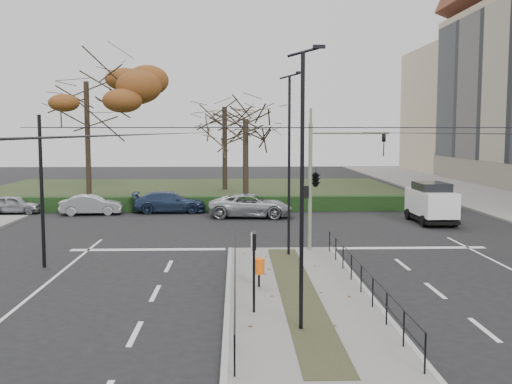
% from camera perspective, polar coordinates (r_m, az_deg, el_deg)
% --- Properties ---
extents(ground, '(140.00, 140.00, 0.00)m').
position_cam_1_polar(ground, '(22.26, 3.34, -8.13)').
color(ground, black).
rests_on(ground, ground).
extents(median_island, '(4.40, 15.00, 0.14)m').
position_cam_1_polar(median_island, '(19.83, 4.01, -9.66)').
color(median_island, slate).
rests_on(median_island, ground).
extents(sidewalk_east, '(8.00, 90.00, 0.14)m').
position_cam_1_polar(sidewalk_east, '(48.18, 22.62, -0.95)').
color(sidewalk_east, slate).
rests_on(sidewalk_east, ground).
extents(park, '(38.00, 26.00, 0.10)m').
position_cam_1_polar(park, '(53.92, -6.17, 0.11)').
color(park, '#263118').
rests_on(park, ground).
extents(hedge, '(38.00, 1.00, 1.00)m').
position_cam_1_polar(hedge, '(40.60, -7.56, -1.12)').
color(hedge, black).
rests_on(hedge, ground).
extents(median_railing, '(4.14, 13.24, 0.92)m').
position_cam_1_polar(median_railing, '(19.52, 4.06, -7.18)').
color(median_railing, black).
rests_on(median_railing, median_island).
extents(catenary, '(20.00, 34.00, 6.00)m').
position_cam_1_polar(catenary, '(23.30, 3.02, 1.03)').
color(catenary, black).
rests_on(catenary, ground).
extents(traffic_light, '(3.79, 2.15, 5.57)m').
position_cam_1_polar(traffic_light, '(26.33, 5.89, 1.47)').
color(traffic_light, gray).
rests_on(traffic_light, median_island).
extents(litter_bin, '(0.38, 0.38, 0.97)m').
position_cam_1_polar(litter_bin, '(20.22, 0.29, -7.11)').
color(litter_bin, black).
rests_on(litter_bin, median_island).
extents(info_panel, '(0.13, 0.61, 2.34)m').
position_cam_1_polar(info_panel, '(17.21, -0.22, -5.51)').
color(info_panel, black).
rests_on(info_panel, median_island).
extents(streetlamp_median_near, '(0.62, 0.13, 7.39)m').
position_cam_1_polar(streetlamp_median_near, '(15.50, 4.46, 0.39)').
color(streetlamp_median_near, black).
rests_on(streetlamp_median_near, median_island).
extents(streetlamp_median_far, '(0.64, 0.13, 7.68)m').
position_cam_1_polar(streetlamp_median_far, '(25.07, 3.21, 2.79)').
color(streetlamp_median_far, black).
rests_on(streetlamp_median_far, median_island).
extents(parked_car_first, '(3.57, 1.49, 1.21)m').
position_cam_1_polar(parked_car_first, '(42.20, -22.03, -1.10)').
color(parked_car_first, '#9A9CA1').
rests_on(parked_car_first, ground).
extents(parked_car_second, '(4.00, 1.72, 1.28)m').
position_cam_1_polar(parked_car_second, '(39.99, -15.42, -1.19)').
color(parked_car_second, '#9A9CA1').
rests_on(parked_car_second, ground).
extents(parked_car_third, '(4.88, 2.14, 1.40)m').
position_cam_1_polar(parked_car_third, '(40.03, -8.22, -0.95)').
color(parked_car_third, '#21304D').
rests_on(parked_car_third, ground).
extents(parked_car_fourth, '(5.41, 2.83, 1.45)m').
position_cam_1_polar(parked_car_fourth, '(37.43, -0.49, -1.31)').
color(parked_car_fourth, '#9A9CA1').
rests_on(parked_car_fourth, ground).
extents(white_van, '(2.09, 4.46, 2.38)m').
position_cam_1_polar(white_van, '(36.49, 16.34, -0.91)').
color(white_van, white).
rests_on(white_van, ground).
extents(rust_tree, '(11.22, 11.22, 12.35)m').
position_cam_1_polar(rust_tree, '(52.49, -15.88, 10.09)').
color(rust_tree, black).
rests_on(rust_tree, park).
extents(bare_tree_center, '(7.02, 7.02, 9.92)m').
position_cam_1_polar(bare_tree_center, '(54.48, -3.01, 7.53)').
color(bare_tree_center, black).
rests_on(bare_tree_center, park).
extents(bare_tree_near, '(5.54, 5.54, 8.24)m').
position_cam_1_polar(bare_tree_near, '(46.47, -0.99, 6.39)').
color(bare_tree_near, black).
rests_on(bare_tree_near, park).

